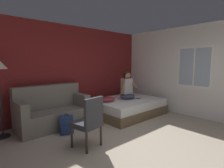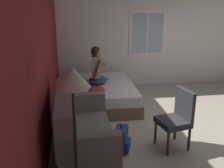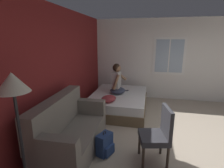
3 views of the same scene
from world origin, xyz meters
TOP-DOWN VIEW (x-y plane):
  - ground_plane at (0.00, 0.00)m, footprint 40.00×40.00m
  - wall_back_accent at (0.00, 2.96)m, footprint 10.53×0.16m
  - wall_side_with_window at (2.84, 0.00)m, footprint 0.19×7.15m
  - bed at (1.46, 1.86)m, footprint 2.10×1.58m
  - couch at (-0.72, 2.38)m, footprint 1.72×0.86m
  - side_chair at (-0.66, 0.82)m, footprint 0.55×0.55m
  - person_seated at (1.53, 1.92)m, footprint 0.57×0.50m
  - backpack at (-0.67, 1.73)m, footprint 0.35×0.31m
  - throw_pillow at (0.79, 2.00)m, footprint 0.52×0.42m
  - cell_phone at (1.81, 1.68)m, footprint 0.13×0.16m
  - floor_lamp at (-1.80, 2.45)m, footprint 0.36×0.36m

SIDE VIEW (x-z plane):
  - ground_plane at x=0.00m, z-range 0.00..0.00m
  - backpack at x=-0.67m, z-range -0.04..0.42m
  - bed at x=1.46m, z-range 0.00..0.48m
  - couch at x=-0.72m, z-range -0.13..0.91m
  - cell_phone at x=1.81m, z-range 0.48..0.49m
  - side_chair at x=-0.66m, z-range 0.04..1.02m
  - throw_pillow at x=0.79m, z-range 0.48..0.62m
  - person_seated at x=1.53m, z-range 0.40..1.27m
  - wall_back_accent at x=0.00m, z-range 0.00..2.70m
  - wall_side_with_window at x=2.84m, z-range 0.00..2.70m
  - floor_lamp at x=-1.80m, z-range 0.58..2.28m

